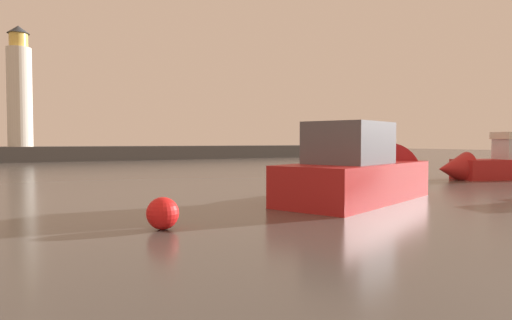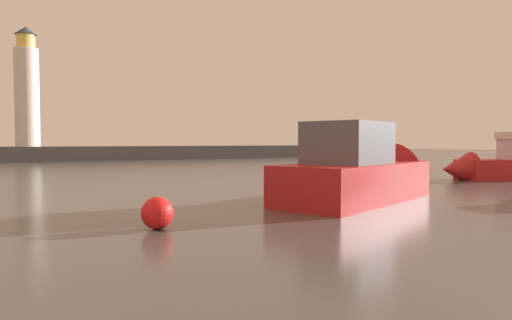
{
  "view_description": "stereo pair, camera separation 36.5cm",
  "coord_description": "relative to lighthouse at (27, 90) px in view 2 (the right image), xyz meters",
  "views": [
    {
      "loc": [
        -7.41,
        -1.26,
        2.3
      ],
      "look_at": [
        2.0,
        16.29,
        1.49
      ],
      "focal_mm": 31.84,
      "sensor_mm": 36.0,
      "label": 1
    },
    {
      "loc": [
        -7.08,
        -1.43,
        2.3
      ],
      "look_at": [
        2.0,
        16.29,
        1.49
      ],
      "focal_mm": 31.84,
      "sensor_mm": 36.0,
      "label": 2
    }
  ],
  "objects": [
    {
      "name": "ground_plane",
      "position": [
        6.66,
        -28.52,
        -8.19
      ],
      "size": [
        220.0,
        220.0,
        0.0
      ],
      "primitive_type": "plane",
      "color": "#4C4742"
    },
    {
      "name": "breakwater",
      "position": [
        6.66,
        0.0,
        -7.34
      ],
      "size": [
        90.32,
        5.86,
        1.72
      ],
      "primitive_type": "cube",
      "color": "#423F3D",
      "rests_on": "ground_plane"
    },
    {
      "name": "lighthouse",
      "position": [
        0.0,
        0.0,
        0.0
      ],
      "size": [
        2.64,
        2.64,
        13.67
      ],
      "color": "silver",
      "rests_on": "breakwater"
    },
    {
      "name": "motorboat_2",
      "position": [
        12.15,
        -44.26,
        -7.18
      ],
      "size": [
        9.95,
        6.39,
        3.64
      ],
      "color": "#B21E1E",
      "rests_on": "ground_plane"
    },
    {
      "name": "motorboat_3",
      "position": [
        25.22,
        -40.76,
        -7.33
      ],
      "size": [
        8.4,
        4.07,
        3.24
      ],
      "color": "#B21E1E",
      "rests_on": "ground_plane"
    },
    {
      "name": "mooring_buoy",
      "position": [
        2.65,
        -46.79,
        -7.77
      ],
      "size": [
        0.85,
        0.85,
        0.85
      ],
      "primitive_type": "sphere",
      "color": "red",
      "rests_on": "ground_plane"
    }
  ]
}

